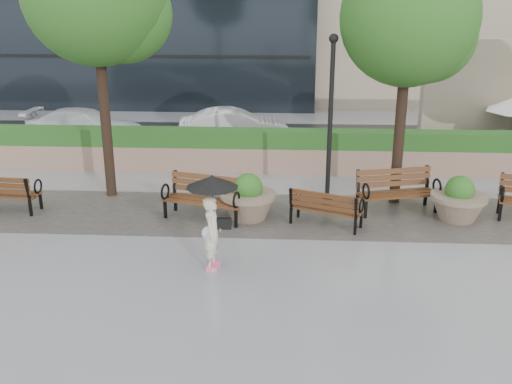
# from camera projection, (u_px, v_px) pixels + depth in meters

# --- Properties ---
(ground) EXTENTS (100.00, 100.00, 0.00)m
(ground) POSITION_uv_depth(u_px,v_px,m) (298.00, 267.00, 11.82)
(ground) COLOR gray
(ground) RESTS_ON ground
(cobble_strip) EXTENTS (28.00, 3.20, 0.01)m
(cobble_strip) POSITION_uv_depth(u_px,v_px,m) (296.00, 215.00, 14.65)
(cobble_strip) COLOR #383330
(cobble_strip) RESTS_ON ground
(hedge_wall) EXTENTS (24.00, 0.80, 1.35)m
(hedge_wall) POSITION_uv_depth(u_px,v_px,m) (296.00, 151.00, 18.23)
(hedge_wall) COLOR #91715D
(hedge_wall) RESTS_ON ground
(asphalt_street) EXTENTS (40.00, 7.00, 0.00)m
(asphalt_street) POSITION_uv_depth(u_px,v_px,m) (295.00, 142.00, 22.23)
(asphalt_street) COLOR black
(asphalt_street) RESTS_ON ground
(bench_0) EXTENTS (1.95, 0.91, 1.01)m
(bench_0) POSITION_uv_depth(u_px,v_px,m) (3.00, 200.00, 14.85)
(bench_0) COLOR #553218
(bench_0) RESTS_ON ground
(bench_1) EXTENTS (2.15, 1.33, 1.08)m
(bench_1) POSITION_uv_depth(u_px,v_px,m) (205.00, 207.00, 14.31)
(bench_1) COLOR #553218
(bench_1) RESTS_ON ground
(bench_2) EXTENTS (1.84, 1.30, 0.92)m
(bench_2) POSITION_uv_depth(u_px,v_px,m) (326.00, 216.00, 13.86)
(bench_2) COLOR #553218
(bench_2) RESTS_ON ground
(bench_3) EXTENTS (2.17, 1.32, 1.10)m
(bench_3) POSITION_uv_depth(u_px,v_px,m) (397.00, 200.00, 14.80)
(bench_3) COLOR #553218
(bench_3) RESTS_ON ground
(planter_left) EXTENTS (1.41, 1.41, 1.18)m
(planter_left) POSITION_uv_depth(u_px,v_px,m) (248.00, 201.00, 14.29)
(planter_left) COLOR #7F6B56
(planter_left) RESTS_ON ground
(planter_right) EXTENTS (1.37, 1.37, 1.15)m
(planter_right) POSITION_uv_depth(u_px,v_px,m) (458.00, 203.00, 14.20)
(planter_right) COLOR #7F6B56
(planter_right) RESTS_ON ground
(lamppost) EXTENTS (0.28, 0.28, 4.48)m
(lamppost) POSITION_uv_depth(u_px,v_px,m) (330.00, 133.00, 14.71)
(lamppost) COLOR black
(lamppost) RESTS_ON ground
(tree_1) EXTENTS (3.51, 3.42, 6.56)m
(tree_1) POSITION_uv_depth(u_px,v_px,m) (414.00, 23.00, 14.19)
(tree_1) COLOR black
(tree_1) RESTS_ON ground
(car_left) EXTENTS (4.56, 1.92, 1.31)m
(car_left) POSITION_uv_depth(u_px,v_px,m) (86.00, 126.00, 21.89)
(car_left) COLOR silver
(car_left) RESTS_ON ground
(car_right) EXTENTS (4.33, 2.05, 1.37)m
(car_right) POSITION_uv_depth(u_px,v_px,m) (235.00, 127.00, 21.60)
(car_right) COLOR silver
(car_right) RESTS_ON ground
(pedestrian) EXTENTS (1.07, 1.07, 1.96)m
(pedestrian) POSITION_uv_depth(u_px,v_px,m) (212.00, 213.00, 11.43)
(pedestrian) COLOR beige
(pedestrian) RESTS_ON ground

